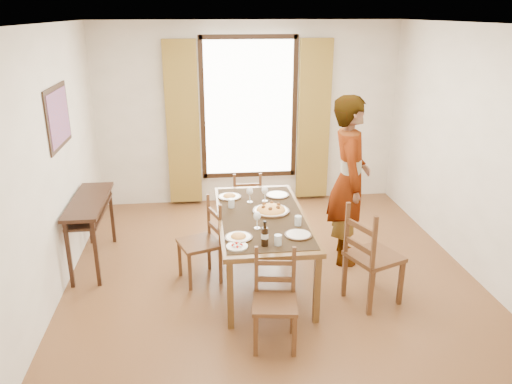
{
  "coord_description": "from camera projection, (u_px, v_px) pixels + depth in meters",
  "views": [
    {
      "loc": [
        -0.75,
        -4.87,
        2.82
      ],
      "look_at": [
        -0.17,
        0.08,
        1.0
      ],
      "focal_mm": 35.0,
      "sensor_mm": 36.0,
      "label": 1
    }
  ],
  "objects": [
    {
      "name": "ground",
      "position": [
        272.0,
        277.0,
        5.59
      ],
      "size": [
        5.0,
        5.0,
        0.0
      ],
      "primitive_type": "plane",
      "color": "#4E3118",
      "rests_on": "ground"
    },
    {
      "name": "room_shell",
      "position": [
        271.0,
        141.0,
        5.19
      ],
      "size": [
        4.6,
        5.1,
        2.74
      ],
      "color": "white",
      "rests_on": "ground"
    },
    {
      "name": "console_table",
      "position": [
        90.0,
        209.0,
        5.7
      ],
      "size": [
        0.38,
        1.2,
        0.8
      ],
      "color": "black",
      "rests_on": "ground"
    },
    {
      "name": "dining_table",
      "position": [
        262.0,
        221.0,
        5.36
      ],
      "size": [
        0.94,
        1.91,
        0.76
      ],
      "color": "brown",
      "rests_on": "ground"
    },
    {
      "name": "chair_west",
      "position": [
        202.0,
        244.0,
        5.43
      ],
      "size": [
        0.52,
        0.52,
        0.92
      ],
      "rotation": [
        0.0,
        0.0,
        -1.23
      ],
      "color": "#532C1B",
      "rests_on": "ground"
    },
    {
      "name": "chair_north",
      "position": [
        247.0,
        204.0,
        6.61
      ],
      "size": [
        0.39,
        0.39,
        0.87
      ],
      "rotation": [
        0.0,
        0.0,
        3.12
      ],
      "color": "#532C1B",
      "rests_on": "ground"
    },
    {
      "name": "chair_south",
      "position": [
        275.0,
        302.0,
        4.37
      ],
      "size": [
        0.44,
        0.44,
        0.88
      ],
      "rotation": [
        0.0,
        0.0,
        -0.14
      ],
      "color": "#532C1B",
      "rests_on": "ground"
    },
    {
      "name": "chair_east",
      "position": [
        371.0,
        258.0,
        4.98
      ],
      "size": [
        0.61,
        0.61,
        1.05
      ],
      "rotation": [
        0.0,
        0.0,
        1.96
      ],
      "color": "#532C1B",
      "rests_on": "ground"
    },
    {
      "name": "man",
      "position": [
        349.0,
        181.0,
        5.72
      ],
      "size": [
        0.9,
        0.76,
        1.96
      ],
      "primitive_type": "imported",
      "rotation": [
        0.0,
        0.0,
        1.36
      ],
      "color": "gray",
      "rests_on": "ground"
    },
    {
      "name": "plate_sw",
      "position": [
        238.0,
        236.0,
        4.78
      ],
      "size": [
        0.27,
        0.27,
        0.05
      ],
      "primitive_type": null,
      "color": "silver",
      "rests_on": "dining_table"
    },
    {
      "name": "plate_se",
      "position": [
        298.0,
        233.0,
        4.84
      ],
      "size": [
        0.27,
        0.27,
        0.05
      ],
      "primitive_type": null,
      "color": "silver",
      "rests_on": "dining_table"
    },
    {
      "name": "plate_nw",
      "position": [
        229.0,
        195.0,
        5.83
      ],
      "size": [
        0.27,
        0.27,
        0.05
      ],
      "primitive_type": null,
      "color": "silver",
      "rests_on": "dining_table"
    },
    {
      "name": "plate_ne",
      "position": [
        277.0,
        194.0,
        5.88
      ],
      "size": [
        0.27,
        0.27,
        0.05
      ],
      "primitive_type": null,
      "color": "silver",
      "rests_on": "dining_table"
    },
    {
      "name": "pasta_platter",
      "position": [
        271.0,
        208.0,
        5.4
      ],
      "size": [
        0.4,
        0.4,
        0.1
      ],
      "primitive_type": null,
      "color": "#C44919",
      "rests_on": "dining_table"
    },
    {
      "name": "caprese_plate",
      "position": [
        237.0,
        245.0,
        4.6
      ],
      "size": [
        0.2,
        0.2,
        0.04
      ],
      "primitive_type": null,
      "color": "silver",
      "rests_on": "dining_table"
    },
    {
      "name": "wine_glass_a",
      "position": [
        257.0,
        220.0,
        4.98
      ],
      "size": [
        0.08,
        0.08,
        0.18
      ],
      "primitive_type": null,
      "color": "white",
      "rests_on": "dining_table"
    },
    {
      "name": "wine_glass_b",
      "position": [
        265.0,
        194.0,
        5.69
      ],
      "size": [
        0.08,
        0.08,
        0.18
      ],
      "primitive_type": null,
      "color": "white",
      "rests_on": "dining_table"
    },
    {
      "name": "wine_glass_c",
      "position": [
        250.0,
        195.0,
        5.66
      ],
      "size": [
        0.08,
        0.08,
        0.18
      ],
      "primitive_type": null,
      "color": "white",
      "rests_on": "dining_table"
    },
    {
      "name": "tumbler_a",
      "position": [
        298.0,
        221.0,
        5.07
      ],
      "size": [
        0.07,
        0.07,
        0.1
      ],
      "primitive_type": "cylinder",
      "color": "silver",
      "rests_on": "dining_table"
    },
    {
      "name": "tumbler_b",
      "position": [
        231.0,
        203.0,
        5.53
      ],
      "size": [
        0.07,
        0.07,
        0.1
      ],
      "primitive_type": "cylinder",
      "color": "silver",
      "rests_on": "dining_table"
    },
    {
      "name": "tumbler_c",
      "position": [
        278.0,
        240.0,
        4.64
      ],
      "size": [
        0.07,
        0.07,
        0.1
      ],
      "primitive_type": "cylinder",
      "color": "silver",
      "rests_on": "dining_table"
    },
    {
      "name": "wine_bottle",
      "position": [
        265.0,
        233.0,
        4.6
      ],
      "size": [
        0.07,
        0.07,
        0.25
      ],
      "primitive_type": null,
      "color": "black",
      "rests_on": "dining_table"
    }
  ]
}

